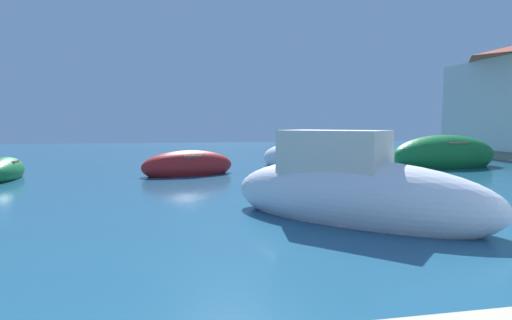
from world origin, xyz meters
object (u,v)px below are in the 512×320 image
at_px(moored_boat_6, 360,172).
at_px(moored_boat_8, 444,156).
at_px(moored_boat_5, 351,193).
at_px(moored_boat_0, 292,159).
at_px(moored_boat_1, 188,166).
at_px(moored_boat_4, 4,171).

distance_m(moored_boat_6, moored_boat_8, 7.38).
relative_size(moored_boat_5, moored_boat_8, 0.93).
relative_size(moored_boat_0, moored_boat_5, 0.74).
distance_m(moored_boat_1, moored_boat_6, 6.62).
relative_size(moored_boat_5, moored_boat_6, 1.40).
distance_m(moored_boat_0, moored_boat_8, 7.12).
bearing_deg(moored_boat_6, moored_boat_4, 5.56).
xyz_separation_m(moored_boat_4, moored_boat_8, (18.47, 0.75, 0.25)).
bearing_deg(moored_boat_0, moored_boat_4, -107.96).
relative_size(moored_boat_6, moored_boat_8, 0.67).
relative_size(moored_boat_1, moored_boat_4, 1.21).
height_order(moored_boat_1, moored_boat_5, moored_boat_5).
height_order(moored_boat_0, moored_boat_6, moored_boat_6).
relative_size(moored_boat_4, moored_boat_6, 0.86).
height_order(moored_boat_4, moored_boat_5, moored_boat_5).
height_order(moored_boat_5, moored_boat_8, moored_boat_5).
relative_size(moored_boat_1, moored_boat_6, 1.04).
bearing_deg(moored_boat_5, moored_boat_0, 126.40).
xyz_separation_m(moored_boat_4, moored_boat_5, (9.75, -8.43, 0.29)).
bearing_deg(moored_boat_8, moored_boat_0, -16.64).
bearing_deg(moored_boat_1, moored_boat_5, 91.62).
bearing_deg(moored_boat_8, moored_boat_1, -3.57).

